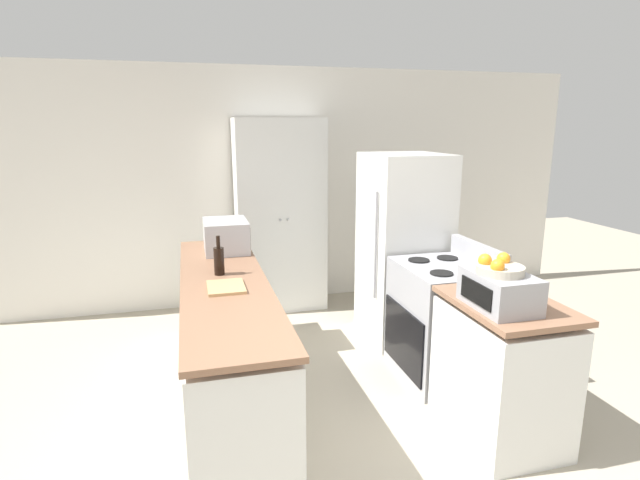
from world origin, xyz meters
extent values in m
cube|color=silver|center=(0.00, 3.49, 1.30)|extent=(7.00, 0.06, 2.60)
cube|color=silver|center=(-0.83, 1.40, 0.42)|extent=(0.58, 2.56, 0.84)
cube|color=#896047|center=(-0.83, 1.40, 0.90)|extent=(0.60, 2.61, 0.04)
cube|color=silver|center=(0.83, 0.51, 0.42)|extent=(0.58, 0.81, 0.84)
cube|color=#896047|center=(0.83, 0.51, 0.90)|extent=(0.60, 0.83, 0.04)
cube|color=silver|center=(-0.10, 3.21, 1.03)|extent=(0.94, 0.45, 2.06)
sphere|color=#B2B2B7|center=(-0.14, 2.97, 1.03)|extent=(0.03, 0.03, 0.03)
sphere|color=#B2B2B7|center=(-0.06, 2.97, 1.03)|extent=(0.03, 0.03, 0.03)
cube|color=#9E9EA3|center=(0.85, 1.34, 0.46)|extent=(0.64, 0.78, 0.92)
cube|color=black|center=(0.53, 1.34, 0.34)|extent=(0.02, 0.69, 0.50)
cube|color=#9E9EA3|center=(1.14, 1.34, 1.00)|extent=(0.06, 0.74, 0.16)
cylinder|color=black|center=(0.73, 1.15, 0.92)|extent=(0.17, 0.17, 0.01)
cylinder|color=black|center=(0.73, 1.53, 0.92)|extent=(0.17, 0.17, 0.01)
cylinder|color=black|center=(0.98, 1.15, 0.92)|extent=(0.17, 0.17, 0.01)
cylinder|color=black|center=(0.98, 1.53, 0.92)|extent=(0.17, 0.17, 0.01)
cube|color=white|center=(0.87, 2.16, 0.87)|extent=(0.68, 0.77, 1.74)
cylinder|color=gray|center=(0.52, 1.94, 0.96)|extent=(0.02, 0.02, 0.96)
cube|color=#B2B2B7|center=(-0.75, 2.26, 1.05)|extent=(0.37, 0.47, 0.27)
cube|color=black|center=(-0.56, 2.23, 1.05)|extent=(0.01, 0.29, 0.19)
cylinder|color=black|center=(-0.85, 1.56, 1.02)|extent=(0.08, 0.08, 0.20)
cylinder|color=black|center=(-0.85, 1.56, 1.16)|extent=(0.03, 0.03, 0.09)
cube|color=#939399|center=(0.72, 0.44, 1.03)|extent=(0.31, 0.45, 0.22)
cube|color=black|center=(0.56, 0.44, 1.03)|extent=(0.01, 0.32, 0.13)
cylinder|color=#B2A893|center=(0.70, 0.43, 1.16)|extent=(0.28, 0.28, 0.05)
sphere|color=orange|center=(0.77, 0.50, 1.20)|extent=(0.08, 0.08, 0.08)
sphere|color=orange|center=(0.64, 0.50, 1.20)|extent=(0.08, 0.08, 0.08)
sphere|color=orange|center=(0.64, 0.37, 1.20)|extent=(0.08, 0.08, 0.08)
cube|color=tan|center=(-0.83, 1.23, 0.93)|extent=(0.25, 0.31, 0.02)
camera|label=1|loc=(-1.05, -2.01, 1.99)|focal=28.00mm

